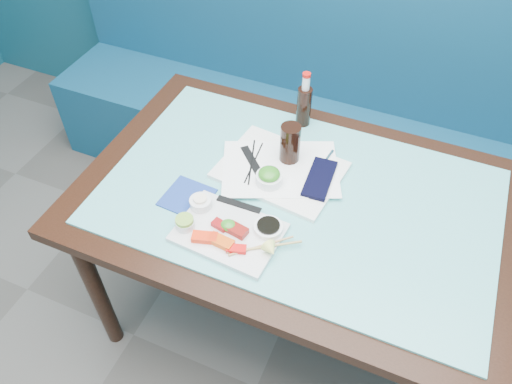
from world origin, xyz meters
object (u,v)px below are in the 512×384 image
at_px(booth_bench, 353,131).
at_px(seaweed_bowl, 269,179).
at_px(cola_bottle_body, 304,107).
at_px(blue_napkin, 187,197).
at_px(dining_table, 297,214).
at_px(serving_tray, 280,170).
at_px(cola_glass, 290,143).
at_px(sashimi_plate, 229,233).

distance_m(booth_bench, seaweed_bowl, 0.94).
distance_m(cola_bottle_body, blue_napkin, 0.54).
xyz_separation_m(dining_table, serving_tray, (-0.09, 0.08, 0.10)).
xyz_separation_m(dining_table, cola_glass, (-0.08, 0.13, 0.17)).
distance_m(dining_table, blue_napkin, 0.36).
distance_m(serving_tray, blue_napkin, 0.32).
relative_size(seaweed_bowl, blue_napkin, 0.60).
bearing_deg(cola_bottle_body, booth_bench, 77.62).
bearing_deg(sashimi_plate, cola_bottle_body, 91.27).
bearing_deg(dining_table, serving_tray, 140.54).
distance_m(sashimi_plate, cola_bottle_body, 0.58).
bearing_deg(booth_bench, seaweed_bowl, -96.95).
xyz_separation_m(seaweed_bowl, cola_bottle_body, (-0.01, 0.34, 0.04)).
xyz_separation_m(sashimi_plate, blue_napkin, (-0.18, 0.08, -0.00)).
height_order(sashimi_plate, cola_glass, cola_glass).
relative_size(cola_glass, blue_napkin, 0.97).
bearing_deg(sashimi_plate, serving_tray, 85.77).
xyz_separation_m(dining_table, seaweed_bowl, (-0.10, 0.00, 0.12)).
bearing_deg(booth_bench, cola_bottle_body, -102.38).
bearing_deg(blue_napkin, dining_table, 24.92).
bearing_deg(cola_glass, seaweed_bowl, -98.75).
bearing_deg(sashimi_plate, dining_table, 63.15).
height_order(sashimi_plate, cola_bottle_body, cola_bottle_body).
height_order(booth_bench, serving_tray, booth_bench).
bearing_deg(seaweed_bowl, cola_bottle_body, 91.08).
height_order(dining_table, seaweed_bowl, seaweed_bowl).
bearing_deg(seaweed_bowl, cola_glass, 81.25).
bearing_deg(cola_bottle_body, dining_table, -72.45).
distance_m(booth_bench, dining_table, 0.89).
relative_size(booth_bench, serving_tray, 7.76).
height_order(booth_bench, cola_bottle_body, booth_bench).
distance_m(sashimi_plate, seaweed_bowl, 0.23).
height_order(serving_tray, blue_napkin, serving_tray).
xyz_separation_m(booth_bench, blue_napkin, (-0.32, -0.99, 0.39)).
xyz_separation_m(cola_glass, cola_bottle_body, (-0.03, 0.21, -0.01)).
bearing_deg(dining_table, cola_bottle_body, 107.55).
bearing_deg(cola_glass, serving_tray, -100.30).
bearing_deg(serving_tray, dining_table, -32.31).
bearing_deg(dining_table, seaweed_bowl, 179.47).
xyz_separation_m(booth_bench, serving_tray, (-0.09, -0.76, 0.39)).
bearing_deg(cola_bottle_body, cola_glass, -82.91).
height_order(serving_tray, cola_glass, cola_glass).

